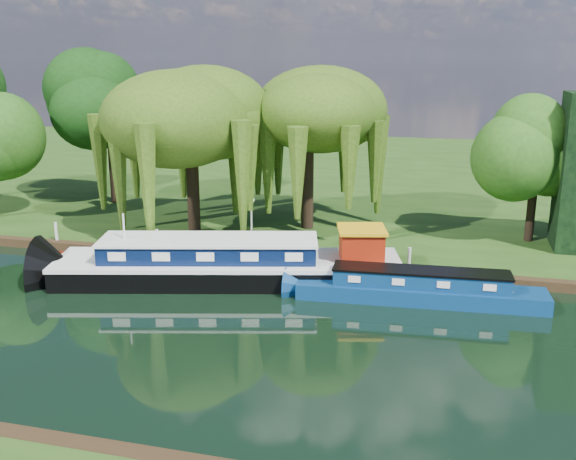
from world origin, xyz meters
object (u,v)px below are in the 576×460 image
(narrowboat, at_px, (420,289))
(white_cruiser, at_px, (510,306))
(red_dinghy, at_px, (83,260))
(dutch_barge, at_px, (231,264))

(narrowboat, bearing_deg, white_cruiser, 1.50)
(red_dinghy, bearing_deg, white_cruiser, -99.11)
(white_cruiser, bearing_deg, narrowboat, 73.68)
(dutch_barge, bearing_deg, white_cruiser, -14.49)
(narrowboat, bearing_deg, red_dinghy, 171.44)
(dutch_barge, relative_size, narrowboat, 1.54)
(dutch_barge, bearing_deg, red_dinghy, 159.08)
(white_cruiser, bearing_deg, red_dinghy, 65.42)
(dutch_barge, distance_m, narrowboat, 8.68)
(red_dinghy, relative_size, white_cruiser, 1.48)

